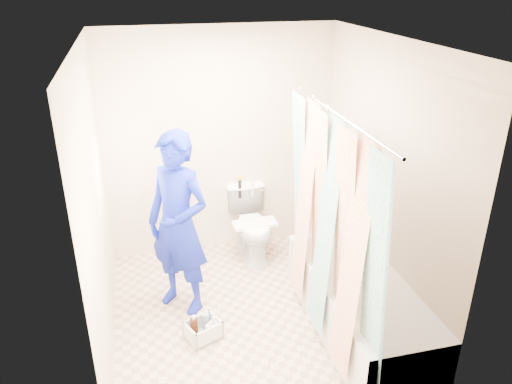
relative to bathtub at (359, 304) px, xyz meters
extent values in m
plane|color=tan|center=(-0.85, 0.43, -0.27)|extent=(2.60, 2.60, 0.00)
cube|color=white|center=(-0.85, 0.43, 2.13)|extent=(2.40, 2.60, 0.02)
cube|color=beige|center=(-0.85, 1.73, 0.93)|extent=(2.40, 0.02, 2.40)
cube|color=beige|center=(-0.85, -0.88, 0.93)|extent=(2.40, 0.02, 2.40)
cube|color=beige|center=(-2.05, 0.43, 0.93)|extent=(0.02, 2.60, 2.40)
cube|color=beige|center=(0.35, 0.43, 0.93)|extent=(0.02, 2.60, 2.40)
cube|color=silver|center=(0.00, 0.00, -0.02)|extent=(0.70, 1.75, 0.50)
cube|color=white|center=(0.00, 0.00, 0.19)|extent=(0.58, 1.63, 0.06)
cylinder|color=silver|center=(-0.33, 0.00, 1.68)|extent=(0.02, 1.90, 0.02)
cube|color=white|center=(-0.33, 0.00, 0.75)|extent=(0.06, 1.75, 1.80)
imported|color=white|center=(-0.59, 1.43, 0.11)|extent=(0.43, 0.74, 0.75)
cube|color=white|center=(-0.59, 1.31, 0.17)|extent=(0.46, 0.21, 0.03)
cylinder|color=black|center=(-0.67, 1.63, 0.45)|extent=(0.04, 0.04, 0.22)
cylinder|color=gold|center=(-0.67, 1.63, 0.57)|extent=(0.06, 0.06, 0.03)
cylinder|color=silver|center=(-0.54, 1.63, 0.43)|extent=(0.03, 0.03, 0.18)
imported|color=#102FA6|center=(-1.42, 0.72, 0.57)|extent=(0.72, 0.71, 1.68)
cube|color=silver|center=(-1.31, 0.21, -0.25)|extent=(0.34, 0.31, 0.03)
cube|color=silver|center=(-1.43, 0.15, -0.19)|extent=(0.11, 0.21, 0.17)
cube|color=silver|center=(-1.19, 0.26, -0.19)|extent=(0.11, 0.21, 0.17)
cube|color=silver|center=(-1.27, 0.12, -0.19)|extent=(0.26, 0.13, 0.17)
cube|color=silver|center=(-1.35, 0.30, -0.19)|extent=(0.26, 0.13, 0.17)
cylinder|color=#3B190B|center=(-1.39, 0.21, -0.15)|extent=(0.06, 0.06, 0.18)
cylinder|color=silver|center=(-1.28, 0.27, -0.16)|extent=(0.06, 0.06, 0.17)
cylinder|color=beige|center=(-1.28, 0.17, -0.18)|extent=(0.04, 0.04, 0.12)
cylinder|color=#3B190B|center=(-1.35, 0.13, -0.21)|extent=(0.06, 0.06, 0.06)
cylinder|color=gold|center=(-1.35, 0.13, -0.18)|extent=(0.06, 0.06, 0.01)
imported|color=silver|center=(-1.22, 0.21, -0.15)|extent=(0.11, 0.11, 0.18)
camera|label=1|loc=(-1.69, -3.16, 2.61)|focal=35.00mm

